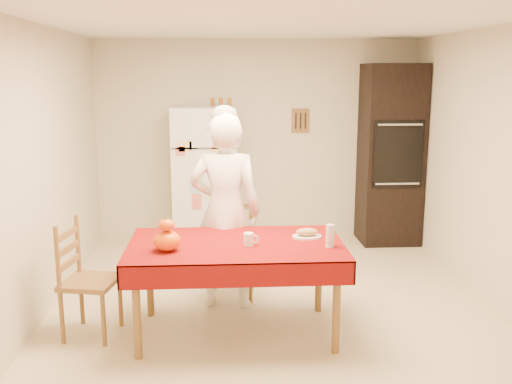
{
  "coord_description": "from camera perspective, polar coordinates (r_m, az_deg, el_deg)",
  "views": [
    {
      "loc": [
        -0.45,
        -4.92,
        2.08
      ],
      "look_at": [
        -0.14,
        0.2,
        1.01
      ],
      "focal_mm": 40.0,
      "sensor_mm": 36.0,
      "label": 1
    }
  ],
  "objects": [
    {
      "name": "seated_woman",
      "position": [
        5.06,
        -3.08,
        -1.97
      ],
      "size": [
        0.7,
        0.51,
        1.76
      ],
      "primitive_type": "imported",
      "rotation": [
        0.0,
        0.0,
        2.99
      ],
      "color": "white",
      "rests_on": "floor"
    },
    {
      "name": "spice_jar_right",
      "position": [
        6.85,
        -2.68,
        8.98
      ],
      "size": [
        0.05,
        0.05,
        0.1
      ],
      "primitive_type": "cylinder",
      "color": "#94561A",
      "rests_on": "refrigerator"
    },
    {
      "name": "refrigerator",
      "position": [
        6.91,
        -5.12,
        1.45
      ],
      "size": [
        0.75,
        0.74,
        1.7
      ],
      "color": "white",
      "rests_on": "floor"
    },
    {
      "name": "room_shell",
      "position": [
        4.96,
        1.73,
        6.46
      ],
      "size": [
        4.02,
        4.52,
        2.51
      ],
      "color": "beige",
      "rests_on": "ground"
    },
    {
      "name": "oven_cabinet",
      "position": [
        7.22,
        13.29,
        3.64
      ],
      "size": [
        0.7,
        0.62,
        2.2
      ],
      "color": "black",
      "rests_on": "floor"
    },
    {
      "name": "pumpkin_lower",
      "position": [
        4.38,
        -8.89,
        -4.84
      ],
      "size": [
        0.21,
        0.21,
        0.16
      ],
      "primitive_type": "ellipsoid",
      "color": "#C35104",
      "rests_on": "dining_table"
    },
    {
      "name": "chair_left",
      "position": [
        4.79,
        -16.98,
        -7.92
      ],
      "size": [
        0.47,
        0.49,
        0.95
      ],
      "rotation": [
        0.0,
        0.0,
        1.38
      ],
      "color": "brown",
      "rests_on": "floor"
    },
    {
      "name": "floor",
      "position": [
        5.36,
        1.61,
        -11.09
      ],
      "size": [
        4.5,
        4.5,
        0.0
      ],
      "primitive_type": "plane",
      "color": "#C3B48D",
      "rests_on": "ground"
    },
    {
      "name": "bread_plate",
      "position": [
        4.69,
        5.11,
        -4.47
      ],
      "size": [
        0.24,
        0.24,
        0.02
      ],
      "primitive_type": "cylinder",
      "color": "white",
      "rests_on": "dining_table"
    },
    {
      "name": "chair_far",
      "position": [
        5.43,
        -2.39,
        -5.09
      ],
      "size": [
        0.45,
        0.43,
        0.95
      ],
      "rotation": [
        0.0,
        0.0,
        -0.08
      ],
      "color": "brown",
      "rests_on": "floor"
    },
    {
      "name": "coffee_mug",
      "position": [
        4.46,
        -0.75,
        -4.76
      ],
      "size": [
        0.08,
        0.08,
        0.1
      ],
      "primitive_type": "cylinder",
      "color": "white",
      "rests_on": "dining_table"
    },
    {
      "name": "pumpkin_upper",
      "position": [
        4.34,
        -8.95,
        -3.27
      ],
      "size": [
        0.12,
        0.12,
        0.09
      ],
      "primitive_type": "ellipsoid",
      "color": "#C94704",
      "rests_on": "pumpkin_lower"
    },
    {
      "name": "dining_table",
      "position": [
        4.56,
        -2.02,
        -5.96
      ],
      "size": [
        1.7,
        1.0,
        0.76
      ],
      "color": "brown",
      "rests_on": "floor"
    },
    {
      "name": "spice_jar_left",
      "position": [
        6.85,
        -4.37,
        8.96
      ],
      "size": [
        0.05,
        0.05,
        0.1
      ],
      "primitive_type": "cylinder",
      "color": "brown",
      "rests_on": "refrigerator"
    },
    {
      "name": "spice_jar_mid",
      "position": [
        6.85,
        -3.52,
        8.97
      ],
      "size": [
        0.05,
        0.05,
        0.1
      ],
      "primitive_type": "cylinder",
      "color": "#99511B",
      "rests_on": "refrigerator"
    },
    {
      "name": "bread_loaf",
      "position": [
        4.68,
        5.12,
        -4.0
      ],
      "size": [
        0.18,
        0.1,
        0.06
      ],
      "primitive_type": "ellipsoid",
      "color": "#AA7C54",
      "rests_on": "bread_plate"
    },
    {
      "name": "wine_glass",
      "position": [
        4.46,
        7.43,
        -4.35
      ],
      "size": [
        0.07,
        0.07,
        0.18
      ],
      "primitive_type": "cylinder",
      "color": "silver",
      "rests_on": "dining_table"
    }
  ]
}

